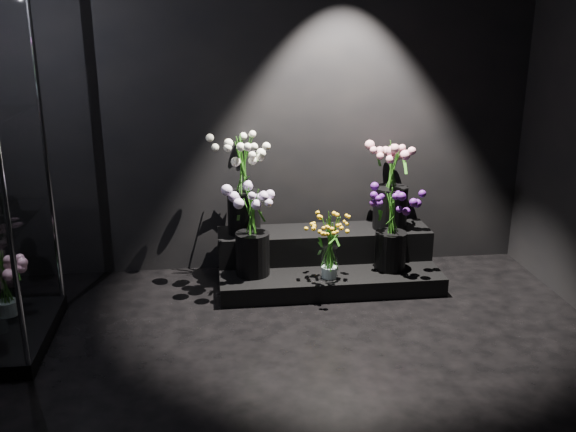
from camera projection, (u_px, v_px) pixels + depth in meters
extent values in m
plane|color=black|center=(304.00, 415.00, 3.21)|extent=(4.00, 4.00, 0.00)
plane|color=black|center=(266.00, 86.00, 4.67)|extent=(4.00, 0.00, 4.00)
plane|color=black|center=(517.00, 411.00, 0.89)|extent=(4.00, 0.00, 4.00)
cube|color=black|center=(328.00, 274.00, 4.75)|extent=(1.59, 0.71, 0.13)
cube|color=black|center=(324.00, 243.00, 4.86)|extent=(1.59, 0.35, 0.22)
cube|color=black|center=(4.00, 335.00, 3.89)|extent=(0.55, 0.92, 0.09)
cylinder|color=white|center=(329.00, 262.00, 4.48)|extent=(0.12, 0.12, 0.23)
cylinder|color=black|center=(253.00, 254.00, 4.53)|extent=(0.24, 0.24, 0.31)
cylinder|color=black|center=(390.00, 251.00, 4.63)|extent=(0.23, 0.23, 0.28)
cylinder|color=black|center=(244.00, 212.00, 4.71)|extent=(0.24, 0.24, 0.32)
cylinder|color=black|center=(390.00, 208.00, 4.82)|extent=(0.25, 0.25, 0.32)
cylinder|color=white|center=(6.00, 295.00, 4.01)|extent=(0.14, 0.14, 0.27)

